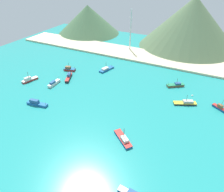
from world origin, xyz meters
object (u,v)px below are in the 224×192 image
Objects in this scene: fishing_boat_8 at (221,109)px; fishing_boat_6 at (186,103)px; fishing_boat_10 at (69,69)px; fishing_boat_3 at (123,139)px; fishing_boat_2 at (54,83)px; fishing_boat_4 at (69,77)px; fishing_boat_7 at (106,69)px; buoy_0 at (192,96)px; fishing_boat_11 at (176,85)px; fishing_boat_1 at (36,103)px; radio_tower at (131,30)px; fishing_boat_5 at (29,79)px.

fishing_boat_6 is at bearing -170.96° from fishing_boat_8.
fishing_boat_3 is at bearing -35.80° from fishing_boat_10.
fishing_boat_2 is 9.75m from fishing_boat_4.
fishing_boat_3 is 48.80m from fishing_boat_8.
fishing_boat_2 is 0.85× the size of fishing_boat_4.
fishing_boat_7 is 1.48× the size of fishing_boat_10.
fishing_boat_4 is 10.76m from fishing_boat_10.
fishing_boat_4 is (-47.65, 30.04, 0.32)m from fishing_boat_3.
buoy_0 is (66.26, 13.13, -0.87)m from fishing_boat_4.
buoy_0 is (72.46, 4.33, -0.86)m from fishing_boat_10.
fishing_boat_11 is at bearing -0.85° from fishing_boat_7.
fishing_boat_1 is 1.20× the size of fishing_boat_2.
fishing_boat_3 is 0.86× the size of fishing_boat_7.
radio_tower is (-52.15, 44.02, 14.97)m from buoy_0.
fishing_boat_6 is (64.47, 4.39, -0.28)m from fishing_boat_4.
fishing_boat_7 reaches higher than fishing_boat_8.
fishing_boat_6 is 52.66m from fishing_boat_7.
fishing_boat_3 reaches higher than fishing_boat_5.
fishing_boat_6 is at bearing -101.62° from buoy_0.
fishing_boat_7 is (17.07, 28.78, -0.23)m from fishing_boat_2.
fishing_boat_8 is 14.81m from buoy_0.
fishing_boat_1 is at bearing -147.57° from buoy_0.
buoy_0 is at bearing -40.17° from radio_tower.
fishing_boat_7 is at bearing 59.33° from fishing_boat_2.
fishing_boat_11 reaches higher than buoy_0.
fishing_boat_2 is 70.05m from radio_tower.
fishing_boat_4 is at bearing -176.10° from fishing_boat_6.
fishing_boat_10 reaches higher than fishing_boat_1.
fishing_boat_7 is at bearing -90.14° from radio_tower.
fishing_boat_4 is at bearing -175.12° from fishing_boat_8.
fishing_boat_5 is 45.17m from fishing_boat_7.
fishing_boat_8 is at bearing -10.96° from fishing_boat_7.
fishing_boat_3 is at bearing -3.04° from fishing_boat_1.
fishing_boat_3 is 10.40× the size of buoy_0.
fishing_boat_11 reaches higher than fishing_boat_2.
fishing_boat_3 is at bearing -116.04° from fishing_boat_6.
fishing_boat_8 reaches higher than fishing_boat_10.
fishing_boat_1 is 71.74m from fishing_boat_11.
fishing_boat_11 is at bearing 118.02° from fishing_boat_6.
fishing_boat_2 is 0.94× the size of fishing_boat_5.
fishing_boat_1 is at bearing -139.59° from fishing_boat_11.
radio_tower is (14.12, 57.15, 14.10)m from fishing_boat_4.
fishing_boat_7 is (-33.62, 49.56, 0.00)m from fishing_boat_3.
fishing_boat_10 is at bearing -112.79° from radio_tower.
fishing_boat_7 is at bearing 173.03° from buoy_0.
fishing_boat_10 is at bearing 102.88° from fishing_boat_1.
fishing_boat_8 reaches higher than fishing_boat_6.
radio_tower is (-33.53, 87.19, 14.42)m from fishing_boat_3.
fishing_boat_1 is 84.81m from fishing_boat_8.
radio_tower reaches higher than fishing_boat_1.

